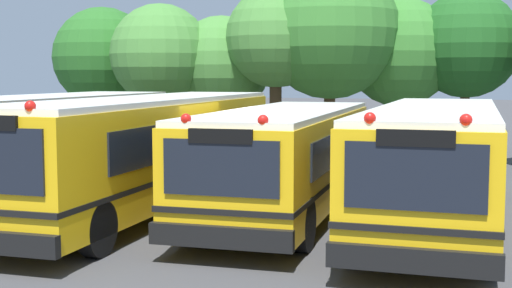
{
  "coord_description": "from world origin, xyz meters",
  "views": [
    {
      "loc": [
        5.47,
        -15.3,
        3.17
      ],
      "look_at": [
        0.87,
        0.0,
        1.6
      ],
      "focal_mm": 49.4,
      "sensor_mm": 36.0,
      "label": 1
    }
  ],
  "objects_px": {
    "school_bus_0": "(40,143)",
    "tree_6": "(470,46)",
    "tree_2": "(224,64)",
    "tree_3": "(273,36)",
    "school_bus_1": "(148,148)",
    "tree_1": "(160,53)",
    "school_bus_3": "(436,159)",
    "tree_0": "(105,58)",
    "tree_5": "(395,50)",
    "tree_4": "(328,31)",
    "school_bus_2": "(286,157)"
  },
  "relations": [
    {
      "from": "school_bus_2",
      "to": "school_bus_3",
      "type": "height_order",
      "value": "school_bus_3"
    },
    {
      "from": "tree_4",
      "to": "tree_3",
      "type": "bearing_deg",
      "value": -157.05
    },
    {
      "from": "school_bus_0",
      "to": "tree_3",
      "type": "distance_m",
      "value": 10.38
    },
    {
      "from": "school_bus_0",
      "to": "school_bus_3",
      "type": "xyz_separation_m",
      "value": [
        9.75,
        -0.03,
        -0.07
      ]
    },
    {
      "from": "school_bus_2",
      "to": "tree_3",
      "type": "distance_m",
      "value": 10.41
    },
    {
      "from": "school_bus_3",
      "to": "tree_6",
      "type": "height_order",
      "value": "tree_6"
    },
    {
      "from": "tree_0",
      "to": "tree_3",
      "type": "distance_m",
      "value": 7.17
    },
    {
      "from": "school_bus_2",
      "to": "tree_0",
      "type": "relative_size",
      "value": 1.59
    },
    {
      "from": "school_bus_0",
      "to": "school_bus_3",
      "type": "height_order",
      "value": "school_bus_0"
    },
    {
      "from": "school_bus_3",
      "to": "tree_4",
      "type": "xyz_separation_m",
      "value": [
        -4.32,
        10.03,
        3.39
      ]
    },
    {
      "from": "tree_0",
      "to": "tree_2",
      "type": "height_order",
      "value": "tree_0"
    },
    {
      "from": "school_bus_0",
      "to": "tree_5",
      "type": "distance_m",
      "value": 14.17
    },
    {
      "from": "tree_5",
      "to": "tree_6",
      "type": "height_order",
      "value": "tree_6"
    },
    {
      "from": "tree_1",
      "to": "tree_3",
      "type": "xyz_separation_m",
      "value": [
        4.39,
        0.14,
        0.6
      ]
    },
    {
      "from": "tree_0",
      "to": "tree_2",
      "type": "relative_size",
      "value": 1.08
    },
    {
      "from": "school_bus_1",
      "to": "tree_0",
      "type": "relative_size",
      "value": 1.99
    },
    {
      "from": "school_bus_3",
      "to": "school_bus_1",
      "type": "bearing_deg",
      "value": 4.14
    },
    {
      "from": "school_bus_0",
      "to": "tree_5",
      "type": "xyz_separation_m",
      "value": [
        7.7,
        11.6,
        2.65
      ]
    },
    {
      "from": "school_bus_3",
      "to": "tree_5",
      "type": "height_order",
      "value": "tree_5"
    },
    {
      "from": "tree_1",
      "to": "tree_5",
      "type": "relative_size",
      "value": 0.96
    },
    {
      "from": "tree_0",
      "to": "tree_4",
      "type": "bearing_deg",
      "value": 1.28
    },
    {
      "from": "tree_5",
      "to": "school_bus_0",
      "type": "bearing_deg",
      "value": -123.57
    },
    {
      "from": "school_bus_2",
      "to": "tree_5",
      "type": "distance_m",
      "value": 12.21
    },
    {
      "from": "school_bus_1",
      "to": "tree_2",
      "type": "height_order",
      "value": "tree_2"
    },
    {
      "from": "tree_1",
      "to": "tree_2",
      "type": "xyz_separation_m",
      "value": [
        2.21,
        1.02,
        -0.4
      ]
    },
    {
      "from": "tree_3",
      "to": "tree_6",
      "type": "xyz_separation_m",
      "value": [
        6.8,
        2.45,
        -0.36
      ]
    },
    {
      "from": "school_bus_1",
      "to": "tree_1",
      "type": "distance_m",
      "value": 10.6
    },
    {
      "from": "school_bus_2",
      "to": "tree_3",
      "type": "relative_size",
      "value": 1.47
    },
    {
      "from": "school_bus_1",
      "to": "tree_6",
      "type": "height_order",
      "value": "tree_6"
    },
    {
      "from": "school_bus_3",
      "to": "tree_3",
      "type": "relative_size",
      "value": 1.72
    },
    {
      "from": "tree_6",
      "to": "tree_2",
      "type": "bearing_deg",
      "value": -170.02
    },
    {
      "from": "tree_2",
      "to": "tree_6",
      "type": "height_order",
      "value": "tree_6"
    },
    {
      "from": "school_bus_3",
      "to": "tree_2",
      "type": "height_order",
      "value": "tree_2"
    },
    {
      "from": "school_bus_0",
      "to": "tree_6",
      "type": "distance_m",
      "value": 15.88
    },
    {
      "from": "school_bus_3",
      "to": "tree_4",
      "type": "relative_size",
      "value": 1.5
    },
    {
      "from": "tree_2",
      "to": "tree_3",
      "type": "bearing_deg",
      "value": -21.84
    },
    {
      "from": "school_bus_3",
      "to": "tree_2",
      "type": "distance_m",
      "value": 13.29
    },
    {
      "from": "school_bus_1",
      "to": "tree_2",
      "type": "distance_m",
      "value": 10.87
    },
    {
      "from": "school_bus_1",
      "to": "school_bus_0",
      "type": "bearing_deg",
      "value": -7.28
    },
    {
      "from": "tree_5",
      "to": "school_bus_1",
      "type": "bearing_deg",
      "value": -110.53
    },
    {
      "from": "school_bus_0",
      "to": "tree_2",
      "type": "relative_size",
      "value": 1.93
    },
    {
      "from": "tree_2",
      "to": "tree_3",
      "type": "distance_m",
      "value": 2.55
    },
    {
      "from": "tree_2",
      "to": "tree_3",
      "type": "relative_size",
      "value": 0.86
    },
    {
      "from": "school_bus_1",
      "to": "tree_1",
      "type": "height_order",
      "value": "tree_1"
    },
    {
      "from": "school_bus_2",
      "to": "tree_2",
      "type": "height_order",
      "value": "tree_2"
    },
    {
      "from": "school_bus_3",
      "to": "tree_6",
      "type": "xyz_separation_m",
      "value": [
        0.65,
        11.71,
        2.84
      ]
    },
    {
      "from": "school_bus_2",
      "to": "tree_4",
      "type": "relative_size",
      "value": 1.28
    },
    {
      "from": "tree_3",
      "to": "tree_1",
      "type": "bearing_deg",
      "value": -178.12
    },
    {
      "from": "tree_1",
      "to": "tree_4",
      "type": "height_order",
      "value": "tree_4"
    },
    {
      "from": "school_bus_0",
      "to": "tree_6",
      "type": "height_order",
      "value": "tree_6"
    }
  ]
}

